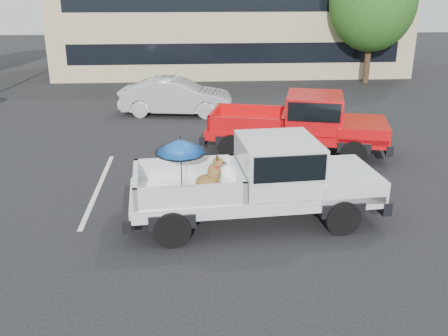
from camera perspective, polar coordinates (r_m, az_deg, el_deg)
The scene contains 8 objects.
ground at distance 11.53m, azimuth -0.87°, elevation -5.62°, with size 90.00×90.00×0.00m, color black.
stripe_left at distance 13.56m, azimuth -14.14°, elevation -2.14°, with size 0.12×5.00×0.01m, color silver.
stripe_right at distance 13.81m, azimuth 11.18°, elevation -1.49°, with size 0.12×5.00×0.01m, color silver.
motel_building at distance 31.50m, azimuth 0.62°, elevation 16.97°, with size 20.40×8.40×6.30m.
tree_right at distance 28.04m, azimuth 16.68°, elevation 17.81°, with size 4.46×4.46×6.78m.
silver_pickup at distance 11.06m, azimuth 4.91°, elevation -0.91°, with size 5.83×2.46×2.06m.
red_pickup at distance 15.72m, azimuth 9.56°, elevation 5.26°, with size 6.04×3.33×1.89m.
silver_sedan at distance 20.56m, azimuth -5.50°, elevation 8.14°, with size 1.56×4.48×1.48m, color #ABACB2.
Camera 1 is at (-0.56, -10.35, 5.04)m, focal length 40.00 mm.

